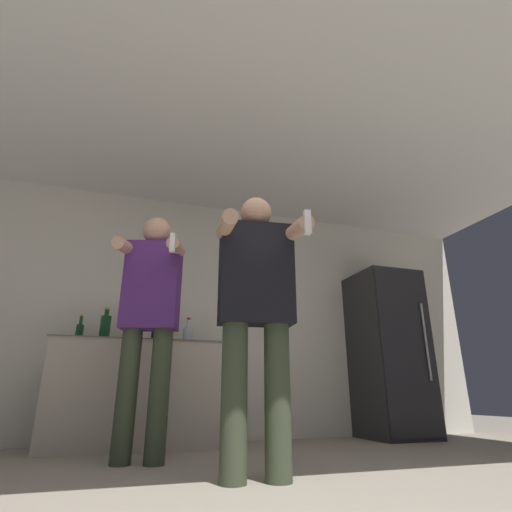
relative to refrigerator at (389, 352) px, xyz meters
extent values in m
cube|color=beige|center=(-2.15, 0.38, 0.38)|extent=(7.00, 0.06, 2.55)
cube|color=silver|center=(-2.15, -1.11, 1.68)|extent=(7.00, 3.44, 0.05)
cube|color=#262628|center=(0.00, 0.01, 0.00)|extent=(0.67, 0.69, 1.78)
cube|color=black|center=(0.00, -0.34, 0.00)|extent=(0.64, 0.01, 1.71)
cylinder|color=#99999E|center=(0.21, -0.37, 0.09)|extent=(0.02, 0.02, 0.80)
cube|color=#BCB29E|center=(-2.67, 0.04, -0.44)|extent=(1.51, 0.61, 0.90)
cube|color=#676256|center=(-2.67, 0.04, 0.02)|extent=(1.54, 0.64, 0.01)
cylinder|color=#194723|center=(-3.24, 0.11, 0.09)|extent=(0.07, 0.07, 0.15)
cylinder|color=#194723|center=(-3.24, 0.11, 0.21)|extent=(0.03, 0.03, 0.09)
sphere|color=#B29933|center=(-3.24, 0.11, 0.25)|extent=(0.03, 0.03, 0.03)
cylinder|color=black|center=(-2.56, 0.11, 0.11)|extent=(0.06, 0.06, 0.17)
cylinder|color=black|center=(-2.56, 0.11, 0.22)|extent=(0.02, 0.02, 0.05)
sphere|color=maroon|center=(-2.56, 0.11, 0.25)|extent=(0.02, 0.02, 0.02)
cylinder|color=silver|center=(-2.24, 0.11, 0.10)|extent=(0.09, 0.09, 0.16)
cylinder|color=silver|center=(-2.24, 0.11, 0.22)|extent=(0.04, 0.04, 0.09)
sphere|color=maroon|center=(-2.24, 0.11, 0.27)|extent=(0.04, 0.04, 0.04)
cylinder|color=#194723|center=(-3.02, 0.11, 0.14)|extent=(0.09, 0.09, 0.24)
cylinder|color=#194723|center=(-3.02, 0.11, 0.29)|extent=(0.04, 0.04, 0.07)
sphere|color=#B29933|center=(-3.02, 0.11, 0.33)|extent=(0.04, 0.04, 0.04)
cylinder|color=#38422D|center=(-2.20, -1.62, -0.47)|extent=(0.15, 0.15, 0.84)
cylinder|color=#38422D|center=(-1.96, -1.65, -0.47)|extent=(0.15, 0.15, 0.84)
cube|color=black|center=(-2.08, -1.64, 0.26)|extent=(0.47, 0.25, 0.63)
sphere|color=tan|center=(-2.08, -1.64, 0.68)|extent=(0.20, 0.20, 0.20)
cylinder|color=tan|center=(-2.32, -1.81, 0.50)|extent=(0.14, 0.42, 0.16)
cylinder|color=tan|center=(-1.89, -1.86, 0.50)|extent=(0.14, 0.42, 0.16)
cube|color=white|center=(-1.92, -2.06, 0.46)|extent=(0.04, 0.04, 0.14)
cylinder|color=#38422D|center=(-2.77, -0.82, -0.44)|extent=(0.14, 0.14, 0.90)
cylinder|color=#38422D|center=(-2.56, -0.89, -0.44)|extent=(0.14, 0.14, 0.90)
cube|color=#4C236B|center=(-2.67, -0.86, 0.34)|extent=(0.45, 0.31, 0.67)
sphere|color=tan|center=(-2.67, -0.86, 0.79)|extent=(0.22, 0.22, 0.22)
cylinder|color=tan|center=(-2.90, -0.95, 0.60)|extent=(0.18, 0.34, 0.15)
cylinder|color=tan|center=(-2.52, -1.06, 0.60)|extent=(0.18, 0.34, 0.15)
cube|color=white|center=(-2.57, -1.21, 0.57)|extent=(0.04, 0.04, 0.14)
camera|label=1|loc=(-2.80, -3.91, -0.44)|focal=28.00mm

